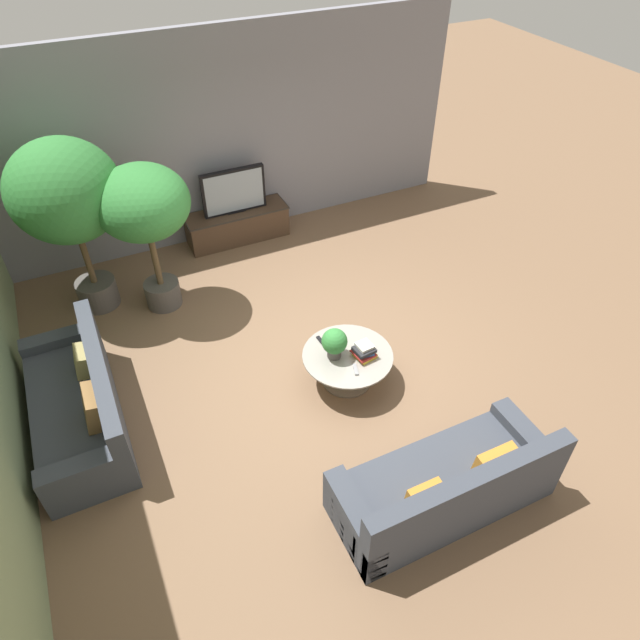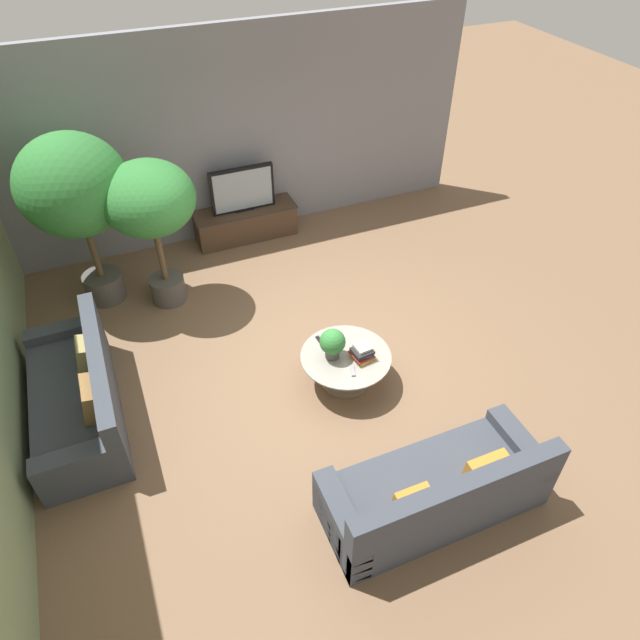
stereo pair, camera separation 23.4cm
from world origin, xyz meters
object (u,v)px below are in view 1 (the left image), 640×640
Objects in this scene: media_console at (237,224)px; coffee_table at (347,362)px; couch_near_entry at (446,487)px; potted_palm_corner at (144,209)px; couch_by_wall at (80,406)px; television at (234,191)px; potted_palm_tall at (66,196)px; potted_plant_tabletop at (334,342)px.

coffee_table is (0.14, -3.39, 0.04)m from media_console.
couch_near_entry is 1.04× the size of potted_palm_corner.
couch_by_wall is 1.01× the size of couch_near_entry.
potted_palm_tall is (-2.20, -0.72, 0.80)m from television.
couch_by_wall is at bearing -39.95° from couch_near_entry.
potted_palm_corner is 5.36× the size of potted_plant_tabletop.
potted_palm_corner is 2.78m from potted_plant_tabletop.
television is 0.42× the size of potted_palm_tall.
television reaches higher than couch_near_entry.
potted_palm_corner is at bearing -25.30° from potted_palm_tall.
potted_plant_tabletop is (2.67, -0.59, 0.34)m from couch_by_wall.
couch_near_entry is at bearing 50.05° from couch_by_wall.
couch_near_entry is 1.89m from potted_plant_tabletop.
media_console is at bearing 92.33° from coffee_table.
couch_near_entry is (2.91, -2.43, -0.00)m from couch_by_wall.
media_console is at bearing 89.87° from potted_plant_tabletop.
television is 1.90m from potted_palm_corner.
potted_plant_tabletop reaches higher than coffee_table.
coffee_table is 0.52× the size of potted_palm_corner.
television is at bearing 92.33° from coffee_table.
potted_plant_tabletop is (-0.01, -3.34, 0.37)m from media_console.
couch_near_entry is 5.26m from potted_palm_tall.
potted_palm_tall is (-2.34, 2.67, 1.32)m from coffee_table.
potted_palm_tall is 0.88m from potted_palm_corner.
potted_palm_tall reaches higher than couch_near_entry.
media_console is 3.85m from couch_by_wall.
media_console is 0.79× the size of potted_palm_corner.
media_console is 0.74× the size of couch_by_wall.
couch_near_entry is at bearing -87.52° from media_console.
coffee_table is 2.89m from couch_by_wall.
media_console is at bearing 37.44° from potted_palm_corner.
potted_palm_tall reaches higher than potted_palm_corner.
potted_palm_tall is at bearing 166.84° from couch_by_wall.
potted_plant_tabletop is at bearing -50.04° from potted_palm_tall.
couch_by_wall is 3.79m from couch_near_entry.
coffee_table is at bearing -17.68° from potted_plant_tabletop.
potted_palm_corner is at bearing 142.99° from couch_by_wall.
media_console is 3.36m from potted_plant_tabletop.
media_console reaches higher than coffee_table.
television reaches higher than coffee_table.
coffee_table is 2.77× the size of potted_plant_tabletop.
couch_by_wall and couch_near_entry have the same top height.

